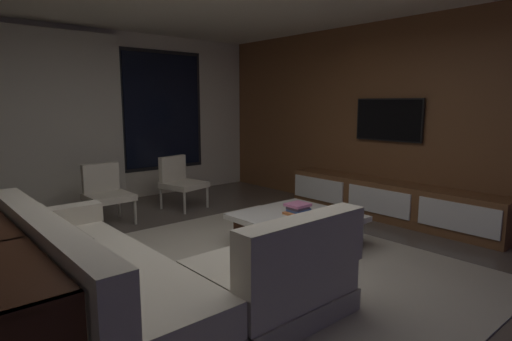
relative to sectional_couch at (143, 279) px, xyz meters
name	(u,v)px	position (x,y,z in m)	size (l,w,h in m)	color
floor	(231,274)	(0.96, 0.18, -0.29)	(9.20, 9.20, 0.00)	#564C44
back_wall_with_window	(81,119)	(0.90, 3.79, 1.05)	(6.60, 0.30, 2.70)	beige
media_wall	(409,120)	(4.02, 0.18, 1.06)	(0.12, 7.80, 2.70)	brown
area_rug	(266,267)	(1.31, 0.08, -0.28)	(3.20, 3.80, 0.01)	#ADA391
sectional_couch	(143,279)	(0.00, 0.00, 0.00)	(1.98, 2.50, 0.82)	#B1A997
coffee_table	(297,230)	(1.99, 0.32, -0.10)	(1.16, 1.16, 0.36)	#381C10
book_stack_on_coffee_table	(298,209)	(2.04, 0.35, 0.12)	(0.30, 0.22, 0.11)	#CD7138
accent_chair_near_window	(180,179)	(1.93, 2.70, 0.14)	(0.65, 0.67, 0.78)	#B2ADA0
accent_chair_by_curtain	(106,190)	(0.76, 2.63, 0.14)	(0.55, 0.57, 0.78)	#B2ADA0
media_console	(390,202)	(3.73, 0.23, -0.04)	(0.46, 3.10, 0.52)	brown
mounted_tv	(389,120)	(3.91, 0.43, 1.06)	(0.05, 1.01, 0.59)	black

